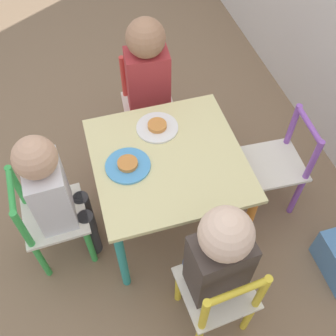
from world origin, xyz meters
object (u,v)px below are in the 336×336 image
kids_table (168,167)px  plate_front (128,165)px  chair_purple (277,166)px  child_right (217,259)px  plate_left (157,127)px  chair_red (148,106)px  chair_green (50,220)px  child_front (55,192)px  child_left (148,80)px  chair_yellow (218,295)px

kids_table → plate_front: plate_front is taller
kids_table → chair_purple: bearing=87.0°
chair_purple → child_right: 0.69m
child_right → plate_left: size_ratio=4.23×
chair_red → chair_green: same height
kids_table → child_front: child_front is taller
chair_green → plate_front: size_ratio=2.95×
chair_red → child_left: child_left is taller
kids_table → chair_yellow: bearing=4.7°
chair_red → child_left: size_ratio=0.67×
chair_purple → chair_yellow: bearing=-41.1°
plate_left → plate_front: bearing=-45.0°
chair_yellow → chair_purple: (-0.50, 0.48, 0.00)m
chair_yellow → child_right: bearing=-90.0°
plate_front → child_left: bearing=156.4°
chair_green → chair_purple: (0.00, 1.05, 0.00)m
child_left → child_right: (0.93, 0.00, -0.02)m
chair_red → chair_purple: size_ratio=1.00×
chair_red → chair_green: 0.79m
chair_red → plate_front: chair_red is taller
plate_left → plate_front: 0.24m
chair_red → chair_yellow: same height
kids_table → plate_left: size_ratio=3.36×
child_right → plate_front: size_ratio=4.22×
kids_table → child_right: child_right is taller
kids_table → child_left: size_ratio=0.76×
child_left → plate_left: bearing=-92.5°
chair_yellow → plate_left: bearing=-91.1°
kids_table → plate_left: 0.18m
chair_red → plate_front: bearing=-107.1°
child_left → plate_front: (0.47, -0.20, -0.00)m
chair_yellow → child_front: size_ratio=0.71×
child_front → chair_green: bearing=90.0°
chair_purple → child_front: (-0.01, -0.99, 0.18)m
child_left → plate_left: size_ratio=4.43×
chair_purple → child_left: (-0.49, -0.49, 0.23)m
child_right → kids_table: bearing=-90.0°
chair_yellow → child_left: (-0.99, -0.01, 0.23)m
chair_yellow → child_right: 0.21m
chair_purple → plate_left: size_ratio=2.96×
chair_red → chair_green: size_ratio=1.00×
chair_red → plate_left: size_ratio=2.96×
child_right → child_front: bearing=-46.2°
plate_left → child_left: bearing=172.9°
child_front → child_right: bearing=-134.0°
chair_yellow → child_left: size_ratio=0.67×
child_front → child_left: bearing=-48.4°
kids_table → child_right: 0.47m
chair_purple → child_front: bearing=-87.4°
chair_yellow → chair_red: bearing=-94.7°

